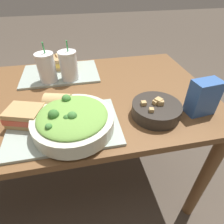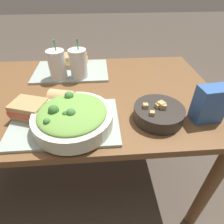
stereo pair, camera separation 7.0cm
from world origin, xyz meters
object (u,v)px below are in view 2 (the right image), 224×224
sandwich_far (75,60)px  baguette_far (77,57)px  chip_bag (210,104)px  soup_bowl (159,113)px  drink_cup_dark (57,65)px  salad_bowl (73,117)px  sandwich_near (30,109)px  drink_cup_red (78,65)px  baguette_near (63,99)px

sandwich_far → baguette_far: size_ratio=1.36×
chip_bag → soup_bowl: bearing=168.9°
sandwich_far → baguette_far: baguette_far is taller
baguette_far → sandwich_far: bearing=144.8°
soup_bowl → drink_cup_dark: 0.58m
salad_bowl → chip_bag: (0.52, 0.01, 0.02)m
sandwich_far → chip_bag: 0.78m
sandwich_near → drink_cup_dark: 0.34m
sandwich_far → baguette_far: 0.04m
salad_bowl → sandwich_near: bearing=157.7°
sandwich_near → chip_bag: bearing=13.1°
salad_bowl → chip_bag: bearing=1.2°
salad_bowl → drink_cup_dark: size_ratio=1.47×
salad_bowl → chip_bag: 0.52m
drink_cup_dark → drink_cup_red: 0.11m
soup_bowl → drink_cup_dark: (-0.45, 0.37, 0.05)m
sandwich_near → chip_bag: 0.70m
baguette_near → drink_cup_dark: drink_cup_dark is taller
drink_cup_red → chip_bag: 0.65m
sandwich_near → baguette_near: baguette_near is taller
salad_bowl → baguette_far: bearing=92.5°
baguette_near → drink_cup_dark: (-0.06, 0.28, 0.03)m
baguette_near → salad_bowl: bearing=-141.1°
baguette_far → chip_bag: size_ratio=0.75×
baguette_near → baguette_far: bearing=12.2°
drink_cup_dark → drink_cup_red: size_ratio=0.99×
sandwich_near → soup_bowl: bearing=13.0°
salad_bowl → sandwich_far: salad_bowl is taller
sandwich_near → baguette_far: bearing=91.6°
baguette_near → baguette_far: size_ratio=1.11×
sandwich_far → drink_cup_dark: (-0.08, -0.15, 0.04)m
sandwich_far → drink_cup_red: (0.03, -0.15, 0.04)m
sandwich_near → drink_cup_dark: bearing=96.9°
drink_cup_red → chip_bag: bearing=-36.5°
chip_bag → drink_cup_dark: bearing=142.3°
drink_cup_red → drink_cup_dark: bearing=-180.0°
sandwich_near → drink_cup_red: (0.18, 0.33, 0.04)m
sandwich_far → chip_bag: (0.56, -0.54, 0.03)m
baguette_near → drink_cup_dark: size_ratio=0.61×
sandwich_near → drink_cup_red: drink_cup_red is taller
drink_cup_dark → sandwich_near: bearing=-101.2°
sandwich_near → sandwich_far: 0.50m
sandwich_near → drink_cup_red: bearing=79.9°
baguette_near → drink_cup_red: 0.28m
sandwich_near → baguette_near: (0.12, 0.05, 0.01)m
soup_bowl → drink_cup_dark: bearing=140.2°
soup_bowl → drink_cup_dark: size_ratio=0.99×
sandwich_near → drink_cup_red: size_ratio=0.78×
sandwich_far → drink_cup_red: bearing=-71.7°
sandwich_far → baguette_near: bearing=-87.0°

